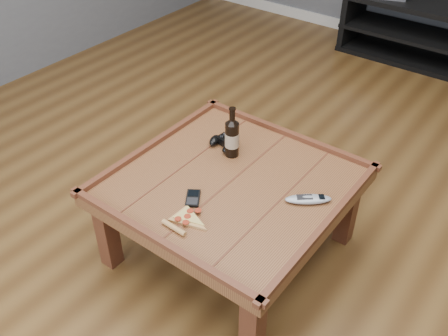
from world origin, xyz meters
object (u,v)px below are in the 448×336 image
Objects in this scene: pizza_slice at (186,219)px; smartphone at (193,198)px; beer_bottle at (232,137)px; coffee_table at (231,191)px; remote_control at (308,199)px; media_console at (427,35)px; game_controller at (224,143)px.

pizza_slice is 0.14m from smartphone.
beer_bottle is 0.52m from pizza_slice.
coffee_table is 5.18× the size of remote_control.
media_console is at bearing 87.31° from beer_bottle.
game_controller is at bearing -94.27° from media_console.
media_console is 7.05× the size of remote_control.
pizza_slice is at bearing -97.06° from smartphone.
media_console is 6.25× the size of pizza_slice.
game_controller is 0.55m from remote_control.
coffee_table is at bearing 92.78° from pizza_slice.
smartphone is at bearing -80.39° from beer_bottle.
pizza_slice is at bearing -75.79° from beer_bottle.
media_console reaches higher than remote_control.
media_console is 3.08m from pizza_slice.
coffee_table is 8.39× the size of smartphone.
beer_bottle is 0.49m from remote_control.
coffee_table reaches higher than smartphone.
smartphone is at bearing -106.04° from coffee_table.
media_console reaches higher than smartphone.
pizza_slice is at bearing -89.33° from coffee_table.
pizza_slice reaches higher than smartphone.
coffee_table is 0.29m from game_controller.
remote_control is at bearing -9.75° from beer_bottle.
media_console is 7.70× the size of game_controller.
remote_control is at bearing -82.47° from media_console.
media_console is (0.00, 2.75, -0.15)m from coffee_table.
media_console is 2.96m from smartphone.
remote_control reaches higher than pizza_slice.
game_controller is 1.48× the size of smartphone.
media_console is at bearing 92.18° from pizza_slice.
game_controller reaches higher than pizza_slice.
beer_bottle is 1.45× the size of game_controller.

